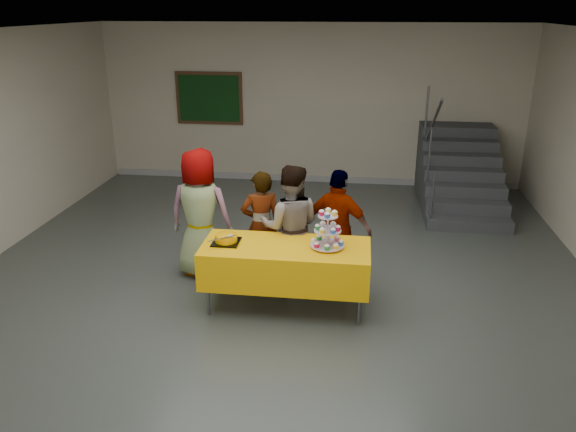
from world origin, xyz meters
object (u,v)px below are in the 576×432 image
object	(u,v)px
schoolchild_a	(200,213)
schoolchild_b	(261,225)
schoolchild_d	(338,228)
cupcake_stand	(328,233)
staircase	(458,175)
schoolchild_c	(290,227)
noticeboard	(209,98)
bake_table	(286,263)
bear_cake	(226,238)

from	to	relation	value
schoolchild_a	schoolchild_b	distance (m)	0.78
schoolchild_b	schoolchild_d	size ratio (longest dim) A/B	0.96
cupcake_stand	staircase	xyz separation A→B (m)	(2.05, 4.09, -0.45)
schoolchild_c	noticeboard	world-z (taller)	noticeboard
bake_table	schoolchild_d	xyz separation A→B (m)	(0.55, 0.71, 0.18)
schoolchild_d	noticeboard	xyz separation A→B (m)	(-2.70, 4.23, 0.87)
bear_cake	staircase	bearing A→B (deg)	52.16
cupcake_stand	schoolchild_c	size ratio (longest dim) A/B	0.29
bake_table	bear_cake	xyz separation A→B (m)	(-0.68, 0.00, 0.27)
schoolchild_b	staircase	xyz separation A→B (m)	(2.92, 3.36, -0.21)
cupcake_stand	bake_table	bearing A→B (deg)	-178.15
schoolchild_d	staircase	xyz separation A→B (m)	(1.96, 3.40, -0.24)
schoolchild_a	staircase	bearing A→B (deg)	-133.11
schoolchild_c	staircase	size ratio (longest dim) A/B	0.64
schoolchild_a	schoolchild_c	size ratio (longest dim) A/B	1.08
bake_table	bear_cake	bearing A→B (deg)	179.99
schoolchild_b	schoolchild_d	bearing A→B (deg)	160.13
bear_cake	staircase	distance (m)	5.21
cupcake_stand	schoolchild_c	xyz separation A→B (m)	(-0.48, 0.55, -0.17)
bake_table	schoolchild_a	xyz separation A→B (m)	(-1.18, 0.72, 0.28)
schoolchild_b	staircase	distance (m)	4.46
bear_cake	schoolchild_a	world-z (taller)	schoolchild_a
schoolchild_d	schoolchild_b	bearing A→B (deg)	18.44
schoolchild_a	schoolchild_c	world-z (taller)	schoolchild_a
bear_cake	schoolchild_b	bearing A→B (deg)	70.04
schoolchild_b	bake_table	bearing A→B (deg)	100.86
cupcake_stand	noticeboard	bearing A→B (deg)	117.89
cupcake_stand	schoolchild_d	distance (m)	0.73
cupcake_stand	staircase	distance (m)	4.60
bake_table	bear_cake	size ratio (longest dim) A/B	5.25
cupcake_stand	noticeboard	distance (m)	5.61
schoolchild_c	schoolchild_b	bearing A→B (deg)	-27.25
schoolchild_a	bake_table	bearing A→B (deg)	152.88
schoolchild_b	schoolchild_c	distance (m)	0.43
bear_cake	schoolchild_a	distance (m)	0.88
cupcake_stand	schoolchild_b	distance (m)	1.16
bear_cake	staircase	size ratio (longest dim) A/B	0.15
schoolchild_c	staircase	world-z (taller)	staircase
schoolchild_b	cupcake_stand	bearing A→B (deg)	122.18
cupcake_stand	schoolchild_b	world-z (taller)	schoolchild_b
schoolchild_a	schoolchild_d	size ratio (longest dim) A/B	1.13
bake_table	noticeboard	world-z (taller)	noticeboard
bake_table	schoolchild_c	distance (m)	0.61
bake_table	staircase	size ratio (longest dim) A/B	0.78
bear_cake	staircase	xyz separation A→B (m)	(3.19, 4.11, -0.34)
staircase	schoolchild_a	bearing A→B (deg)	-137.51
cupcake_stand	schoolchild_d	bearing A→B (deg)	82.45
bear_cake	schoolchild_b	size ratio (longest dim) A/B	0.25
schoolchild_c	staircase	xyz separation A→B (m)	(2.53, 3.54, -0.28)
schoolchild_b	schoolchild_d	xyz separation A→B (m)	(0.96, -0.04, 0.03)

